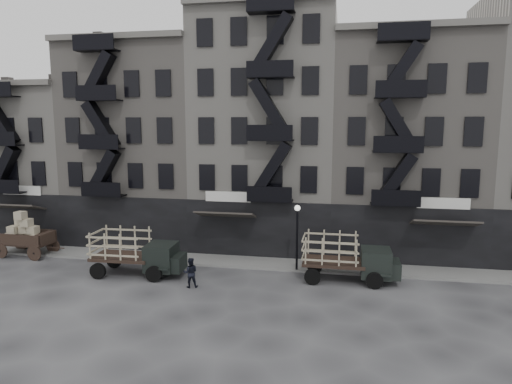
% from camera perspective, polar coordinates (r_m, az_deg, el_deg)
% --- Properties ---
extents(ground, '(140.00, 140.00, 0.00)m').
position_cam_1_polar(ground, '(27.42, -1.83, -11.26)').
color(ground, '#38383A').
rests_on(ground, ground).
extents(sidewalk, '(55.00, 2.50, 0.15)m').
position_cam_1_polar(sidewalk, '(30.87, -0.31, -8.79)').
color(sidewalk, slate).
rests_on(sidewalk, ground).
extents(building_west, '(10.00, 11.35, 13.20)m').
position_cam_1_polar(building_west, '(43.49, -25.50, 3.44)').
color(building_west, '#ADA89F').
rests_on(building_west, ground).
extents(building_midwest, '(10.00, 11.35, 16.20)m').
position_cam_1_polar(building_midwest, '(38.35, -13.43, 5.70)').
color(building_midwest, gray).
rests_on(building_midwest, ground).
extents(building_center, '(10.00, 11.35, 18.20)m').
position_cam_1_polar(building_center, '(35.43, 1.57, 7.32)').
color(building_center, '#ADA89F').
rests_on(building_center, ground).
extents(building_mideast, '(10.00, 11.35, 16.20)m').
position_cam_1_polar(building_mideast, '(35.30, 17.88, 5.28)').
color(building_mideast, gray).
rests_on(building_mideast, ground).
extents(lamp_post, '(0.36, 0.36, 4.28)m').
position_cam_1_polar(lamp_post, '(28.64, 5.17, -4.60)').
color(lamp_post, black).
rests_on(lamp_post, ground).
extents(wagon, '(3.87, 2.21, 3.19)m').
position_cam_1_polar(wagon, '(36.11, -26.96, -4.30)').
color(wagon, black).
rests_on(wagon, ground).
extents(stake_truck_west, '(5.73, 2.52, 2.84)m').
position_cam_1_polar(stake_truck_west, '(29.22, -14.84, -6.95)').
color(stake_truck_west, black).
rests_on(stake_truck_west, ground).
extents(stake_truck_east, '(5.63, 2.37, 2.81)m').
position_cam_1_polar(stake_truck_east, '(27.74, 11.34, -7.70)').
color(stake_truck_east, black).
rests_on(stake_truck_east, ground).
extents(pedestrian_mid, '(1.00, 0.88, 1.73)m').
position_cam_1_polar(pedestrian_mid, '(26.68, -8.20, -9.94)').
color(pedestrian_mid, black).
rests_on(pedestrian_mid, ground).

